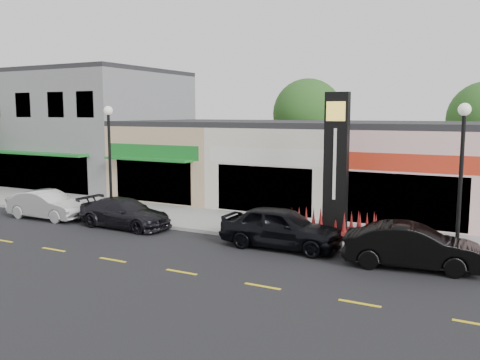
{
  "coord_description": "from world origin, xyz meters",
  "views": [
    {
      "loc": [
        9.41,
        -16.57,
        5.28
      ],
      "look_at": [
        -1.5,
        4.0,
        2.2
      ],
      "focal_mm": 38.0,
      "sensor_mm": 36.0,
      "label": 1
    }
  ],
  "objects_px": {
    "car_white_van": "(47,205)",
    "lamp_east_near": "(461,165)",
    "car_dark_sedan": "(125,213)",
    "car_black_sedan": "(281,227)",
    "lamp_west_near": "(110,150)",
    "pylon_sign": "(336,184)",
    "car_black_conv": "(413,246)"
  },
  "relations": [
    {
      "from": "car_black_sedan",
      "to": "car_black_conv",
      "type": "distance_m",
      "value": 5.02
    },
    {
      "from": "lamp_west_near",
      "to": "car_white_van",
      "type": "height_order",
      "value": "lamp_west_near"
    },
    {
      "from": "car_black_sedan",
      "to": "car_dark_sedan",
      "type": "bearing_deg",
      "value": 89.64
    },
    {
      "from": "lamp_west_near",
      "to": "car_white_van",
      "type": "relative_size",
      "value": 1.27
    },
    {
      "from": "pylon_sign",
      "to": "car_black_conv",
      "type": "height_order",
      "value": "pylon_sign"
    },
    {
      "from": "car_dark_sedan",
      "to": "car_black_conv",
      "type": "relative_size",
      "value": 1.01
    },
    {
      "from": "car_white_van",
      "to": "pylon_sign",
      "type": "bearing_deg",
      "value": -79.1
    },
    {
      "from": "pylon_sign",
      "to": "car_white_van",
      "type": "xyz_separation_m",
      "value": [
        -13.91,
        -3.16,
        -1.57
      ]
    },
    {
      "from": "lamp_west_near",
      "to": "car_black_sedan",
      "type": "height_order",
      "value": "lamp_west_near"
    },
    {
      "from": "lamp_east_near",
      "to": "car_dark_sedan",
      "type": "bearing_deg",
      "value": -175.29
    },
    {
      "from": "lamp_west_near",
      "to": "lamp_east_near",
      "type": "bearing_deg",
      "value": 0.0
    },
    {
      "from": "lamp_east_near",
      "to": "car_black_sedan",
      "type": "relative_size",
      "value": 1.13
    },
    {
      "from": "car_dark_sedan",
      "to": "car_black_conv",
      "type": "height_order",
      "value": "car_black_conv"
    },
    {
      "from": "lamp_east_near",
      "to": "pylon_sign",
      "type": "distance_m",
      "value": 5.42
    },
    {
      "from": "lamp_west_near",
      "to": "lamp_east_near",
      "type": "relative_size",
      "value": 1.0
    },
    {
      "from": "lamp_west_near",
      "to": "car_black_conv",
      "type": "relative_size",
      "value": 1.19
    },
    {
      "from": "car_white_van",
      "to": "car_dark_sedan",
      "type": "relative_size",
      "value": 0.92
    },
    {
      "from": "car_white_van",
      "to": "lamp_east_near",
      "type": "bearing_deg",
      "value": -87.47
    },
    {
      "from": "lamp_east_near",
      "to": "car_black_conv",
      "type": "xyz_separation_m",
      "value": [
        -1.28,
        -1.4,
        -2.72
      ]
    },
    {
      "from": "car_dark_sedan",
      "to": "lamp_east_near",
      "type": "bearing_deg",
      "value": -84.49
    },
    {
      "from": "pylon_sign",
      "to": "car_dark_sedan",
      "type": "relative_size",
      "value": 1.29
    },
    {
      "from": "car_black_conv",
      "to": "lamp_west_near",
      "type": "bearing_deg",
      "value": 76.1
    },
    {
      "from": "car_white_van",
      "to": "car_dark_sedan",
      "type": "distance_m",
      "value": 4.78
    },
    {
      "from": "lamp_west_near",
      "to": "lamp_east_near",
      "type": "xyz_separation_m",
      "value": [
        16.0,
        0.0,
        0.0
      ]
    },
    {
      "from": "lamp_west_near",
      "to": "pylon_sign",
      "type": "xyz_separation_m",
      "value": [
        11.0,
        1.7,
        -1.2
      ]
    },
    {
      "from": "car_black_sedan",
      "to": "car_black_conv",
      "type": "relative_size",
      "value": 1.05
    },
    {
      "from": "pylon_sign",
      "to": "car_white_van",
      "type": "relative_size",
      "value": 1.4
    },
    {
      "from": "lamp_east_near",
      "to": "car_black_conv",
      "type": "height_order",
      "value": "lamp_east_near"
    },
    {
      "from": "lamp_east_near",
      "to": "car_white_van",
      "type": "relative_size",
      "value": 1.27
    },
    {
      "from": "car_white_van",
      "to": "car_black_sedan",
      "type": "distance_m",
      "value": 12.62
    },
    {
      "from": "car_white_van",
      "to": "lamp_west_near",
      "type": "bearing_deg",
      "value": -65.2
    },
    {
      "from": "car_dark_sedan",
      "to": "car_black_sedan",
      "type": "relative_size",
      "value": 0.96
    }
  ]
}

